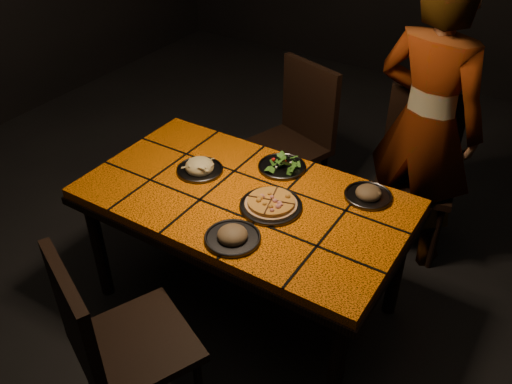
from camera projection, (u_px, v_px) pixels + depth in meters
The scene contains 11 objects.
room_shell at pixel (242, 48), 2.24m from camera, with size 6.04×7.04×3.08m.
dining_table at pixel (244, 207), 2.72m from camera, with size 1.62×0.92×0.75m.
chair_near at pixel (112, 341), 2.17m from camera, with size 0.60×0.60×1.00m.
chair_far_left at pixel (296, 132), 3.51m from camera, with size 0.59×0.59×1.03m.
chair_far_right at pixel (418, 161), 3.27m from camera, with size 0.54×0.54×0.99m.
diner at pixel (426, 125), 2.99m from camera, with size 0.64×0.42×1.75m, color brown.
plate_pizza at pixel (271, 204), 2.58m from camera, with size 0.31×0.31×0.04m.
plate_pasta at pixel (200, 168), 2.84m from camera, with size 0.25×0.25×0.08m.
plate_salad at pixel (282, 164), 2.86m from camera, with size 0.26×0.26×0.07m.
plate_mushroom_a at pixel (233, 236), 2.39m from camera, with size 0.25×0.25×0.08m.
plate_mushroom_b at pixel (368, 194), 2.65m from camera, with size 0.24×0.24×0.08m.
Camera 1 is at (1.21, -1.80, 2.32)m, focal length 38.00 mm.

